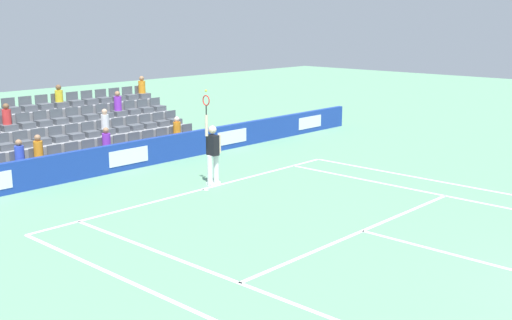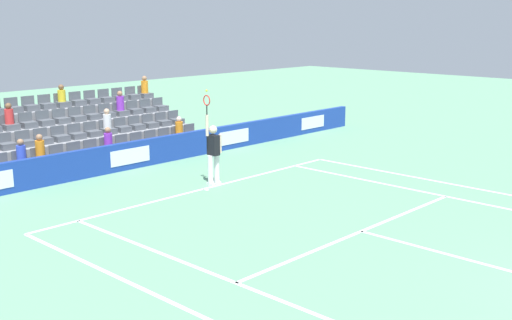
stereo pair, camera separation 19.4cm
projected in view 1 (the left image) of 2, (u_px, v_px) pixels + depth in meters
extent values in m
cube|color=white|center=(203.00, 189.00, 18.64)|extent=(10.97, 0.10, 0.01)
cube|color=white|center=(362.00, 231.00, 15.00)|extent=(8.23, 0.10, 0.01)
cube|color=white|center=(497.00, 266.00, 12.87)|extent=(0.10, 6.40, 0.01)
cube|color=white|center=(257.00, 290.00, 11.75)|extent=(0.10, 11.89, 0.01)
cube|color=white|center=(460.00, 199.00, 17.64)|extent=(0.10, 11.89, 0.01)
cube|color=white|center=(202.00, 315.00, 10.77)|extent=(0.10, 11.89, 0.01)
cube|color=white|center=(482.00, 189.00, 18.62)|extent=(0.10, 11.89, 0.01)
cube|color=white|center=(205.00, 190.00, 18.57)|extent=(0.10, 0.20, 0.01)
cube|color=#193899|center=(127.00, 156.00, 20.96)|extent=(23.80, 0.20, 0.90)
cube|color=white|center=(310.00, 122.00, 27.70)|extent=(1.52, 0.01, 0.51)
cube|color=white|center=(232.00, 137.00, 24.29)|extent=(1.52, 0.01, 0.51)
cube|color=white|center=(129.00, 157.00, 20.88)|extent=(1.52, 0.01, 0.51)
cylinder|color=white|center=(216.00, 169.00, 19.14)|extent=(0.16, 0.16, 0.90)
cylinder|color=white|center=(210.00, 171.00, 18.98)|extent=(0.16, 0.16, 0.90)
cube|color=white|center=(216.00, 183.00, 19.22)|extent=(0.14, 0.27, 0.08)
cube|color=white|center=(210.00, 184.00, 19.06)|extent=(0.14, 0.27, 0.08)
cube|color=black|center=(213.00, 145.00, 18.89)|extent=(0.25, 0.38, 0.60)
sphere|color=beige|center=(212.00, 130.00, 18.79)|extent=(0.24, 0.24, 0.24)
cylinder|color=beige|center=(206.00, 125.00, 18.61)|extent=(0.09, 0.09, 0.62)
cylinder|color=beige|center=(220.00, 144.00, 19.00)|extent=(0.09, 0.09, 0.56)
cylinder|color=black|center=(206.00, 110.00, 18.52)|extent=(0.04, 0.04, 0.28)
torus|color=red|center=(206.00, 100.00, 18.46)|extent=(0.05, 0.31, 0.31)
sphere|color=#D1E533|center=(206.00, 91.00, 18.39)|extent=(0.07, 0.07, 0.07)
cube|color=gray|center=(108.00, 158.00, 21.72)|extent=(8.06, 0.95, 0.42)
cube|color=#545960|center=(191.00, 135.00, 24.32)|extent=(0.48, 0.44, 0.20)
cube|color=#545960|center=(187.00, 128.00, 24.40)|extent=(0.48, 0.04, 0.30)
cube|color=#545960|center=(178.00, 137.00, 23.87)|extent=(0.48, 0.44, 0.20)
cube|color=#545960|center=(174.00, 130.00, 23.95)|extent=(0.48, 0.04, 0.30)
cube|color=#545960|center=(165.00, 139.00, 23.43)|extent=(0.48, 0.44, 0.20)
cube|color=#545960|center=(161.00, 132.00, 23.51)|extent=(0.48, 0.04, 0.30)
cube|color=#545960|center=(152.00, 142.00, 22.99)|extent=(0.48, 0.44, 0.20)
cube|color=#545960|center=(148.00, 134.00, 23.06)|extent=(0.48, 0.04, 0.30)
cube|color=#545960|center=(138.00, 144.00, 22.54)|extent=(0.48, 0.44, 0.20)
cube|color=#545960|center=(134.00, 137.00, 22.62)|extent=(0.48, 0.04, 0.30)
cube|color=#545960|center=(123.00, 147.00, 22.10)|extent=(0.48, 0.44, 0.20)
cube|color=#545960|center=(119.00, 139.00, 22.18)|extent=(0.48, 0.04, 0.30)
cube|color=#545960|center=(108.00, 149.00, 21.65)|extent=(0.48, 0.44, 0.20)
cube|color=#545960|center=(104.00, 141.00, 21.73)|extent=(0.48, 0.04, 0.30)
cube|color=#545960|center=(92.00, 152.00, 21.21)|extent=(0.48, 0.44, 0.20)
cube|color=#545960|center=(88.00, 144.00, 21.29)|extent=(0.48, 0.04, 0.30)
cube|color=#545960|center=(75.00, 155.00, 20.77)|extent=(0.48, 0.44, 0.20)
cube|color=#545960|center=(71.00, 147.00, 20.84)|extent=(0.48, 0.04, 0.30)
cube|color=#545960|center=(58.00, 158.00, 20.32)|extent=(0.48, 0.44, 0.20)
cube|color=#545960|center=(54.00, 150.00, 20.40)|extent=(0.48, 0.04, 0.30)
cube|color=#545960|center=(40.00, 161.00, 19.88)|extent=(0.48, 0.44, 0.20)
cube|color=#545960|center=(36.00, 152.00, 19.96)|extent=(0.48, 0.04, 0.30)
cube|color=#545960|center=(21.00, 165.00, 19.43)|extent=(0.48, 0.44, 0.20)
cube|color=#545960|center=(17.00, 156.00, 19.51)|extent=(0.48, 0.04, 0.30)
cube|color=#545960|center=(1.00, 168.00, 18.99)|extent=(0.48, 0.44, 0.20)
cube|color=gray|center=(92.00, 149.00, 22.31)|extent=(8.06, 0.95, 0.84)
cube|color=#545960|center=(174.00, 121.00, 24.86)|extent=(0.48, 0.44, 0.20)
cube|color=#545960|center=(171.00, 114.00, 24.94)|extent=(0.48, 0.04, 0.30)
cube|color=#545960|center=(162.00, 123.00, 24.41)|extent=(0.48, 0.44, 0.20)
cube|color=#545960|center=(158.00, 116.00, 24.49)|extent=(0.48, 0.04, 0.30)
cube|color=#545960|center=(148.00, 125.00, 23.97)|extent=(0.48, 0.44, 0.20)
cube|color=#545960|center=(145.00, 118.00, 24.05)|extent=(0.48, 0.04, 0.30)
cube|color=#545960|center=(135.00, 127.00, 23.52)|extent=(0.48, 0.44, 0.20)
cube|color=#545960|center=(131.00, 120.00, 23.60)|extent=(0.48, 0.04, 0.30)
cube|color=#545960|center=(121.00, 129.00, 23.08)|extent=(0.48, 0.44, 0.20)
cube|color=#545960|center=(117.00, 122.00, 23.16)|extent=(0.48, 0.04, 0.30)
cube|color=#545960|center=(106.00, 132.00, 22.64)|extent=(0.48, 0.44, 0.20)
cube|color=#545960|center=(103.00, 124.00, 22.72)|extent=(0.48, 0.04, 0.30)
cube|color=#545960|center=(91.00, 134.00, 22.19)|extent=(0.48, 0.44, 0.20)
cube|color=#545960|center=(87.00, 126.00, 22.27)|extent=(0.48, 0.04, 0.30)
cube|color=#545960|center=(75.00, 136.00, 21.75)|extent=(0.48, 0.44, 0.20)
cube|color=#545960|center=(72.00, 128.00, 21.83)|extent=(0.48, 0.04, 0.30)
cube|color=#545960|center=(59.00, 139.00, 21.30)|extent=(0.48, 0.44, 0.20)
cube|color=#545960|center=(55.00, 131.00, 21.38)|extent=(0.48, 0.04, 0.30)
cube|color=#545960|center=(42.00, 141.00, 20.86)|extent=(0.48, 0.44, 0.20)
cube|color=#545960|center=(38.00, 133.00, 20.94)|extent=(0.48, 0.04, 0.30)
cube|color=#545960|center=(24.00, 144.00, 20.42)|extent=(0.48, 0.44, 0.20)
cube|color=#545960|center=(20.00, 135.00, 20.49)|extent=(0.48, 0.04, 0.30)
cube|color=#545960|center=(5.00, 147.00, 19.97)|extent=(0.48, 0.44, 0.20)
cube|color=#545960|center=(1.00, 138.00, 20.05)|extent=(0.48, 0.04, 0.30)
cube|color=gray|center=(77.00, 139.00, 22.89)|extent=(8.06, 0.95, 1.26)
cube|color=#545960|center=(158.00, 108.00, 25.40)|extent=(0.48, 0.44, 0.20)
cube|color=#545960|center=(155.00, 102.00, 25.47)|extent=(0.48, 0.04, 0.30)
cube|color=#545960|center=(146.00, 110.00, 24.95)|extent=(0.48, 0.44, 0.20)
cube|color=#545960|center=(142.00, 103.00, 25.03)|extent=(0.48, 0.04, 0.30)
cube|color=#545960|center=(133.00, 112.00, 24.51)|extent=(0.48, 0.44, 0.20)
cube|color=#545960|center=(129.00, 105.00, 24.59)|extent=(0.48, 0.04, 0.30)
cube|color=#545960|center=(119.00, 113.00, 24.06)|extent=(0.48, 0.44, 0.20)
cube|color=#545960|center=(116.00, 106.00, 24.14)|extent=(0.48, 0.04, 0.30)
cube|color=#545960|center=(105.00, 115.00, 23.62)|extent=(0.48, 0.44, 0.20)
cube|color=#545960|center=(102.00, 108.00, 23.70)|extent=(0.48, 0.04, 0.30)
cube|color=#545960|center=(90.00, 117.00, 23.18)|extent=(0.48, 0.44, 0.20)
cube|color=#545960|center=(87.00, 110.00, 23.25)|extent=(0.48, 0.04, 0.30)
cube|color=#545960|center=(75.00, 119.00, 22.73)|extent=(0.48, 0.44, 0.20)
cube|color=#545960|center=(72.00, 111.00, 22.81)|extent=(0.48, 0.04, 0.30)
cube|color=#545960|center=(60.00, 121.00, 22.29)|extent=(0.48, 0.44, 0.20)
cube|color=#545960|center=(56.00, 113.00, 22.37)|extent=(0.48, 0.04, 0.30)
cube|color=#545960|center=(43.00, 123.00, 21.84)|extent=(0.48, 0.44, 0.20)
cube|color=#545960|center=(40.00, 115.00, 21.92)|extent=(0.48, 0.04, 0.30)
cube|color=#545960|center=(26.00, 125.00, 21.40)|extent=(0.48, 0.44, 0.20)
cube|color=#545960|center=(23.00, 117.00, 21.48)|extent=(0.48, 0.04, 0.30)
cube|color=#545960|center=(8.00, 128.00, 20.96)|extent=(0.48, 0.44, 0.20)
cube|color=#545960|center=(5.00, 119.00, 21.03)|extent=(0.48, 0.04, 0.30)
cube|color=gray|center=(62.00, 130.00, 23.47)|extent=(8.06, 0.95, 1.68)
cube|color=#545960|center=(143.00, 96.00, 25.94)|extent=(0.48, 0.44, 0.20)
cube|color=#545960|center=(140.00, 89.00, 26.01)|extent=(0.48, 0.04, 0.30)
cube|color=#545960|center=(130.00, 97.00, 25.49)|extent=(0.48, 0.44, 0.20)
cube|color=#545960|center=(127.00, 90.00, 25.57)|extent=(0.48, 0.04, 0.30)
cube|color=#545960|center=(117.00, 98.00, 25.05)|extent=(0.48, 0.44, 0.20)
cube|color=#545960|center=(114.00, 92.00, 25.13)|extent=(0.48, 0.04, 0.30)
cube|color=#545960|center=(104.00, 100.00, 24.60)|extent=(0.48, 0.44, 0.20)
cube|color=#545960|center=(101.00, 93.00, 24.68)|extent=(0.48, 0.04, 0.30)
cube|color=#545960|center=(90.00, 101.00, 24.16)|extent=(0.48, 0.44, 0.20)
cube|color=#545960|center=(87.00, 94.00, 24.24)|extent=(0.48, 0.04, 0.30)
cube|color=#545960|center=(75.00, 103.00, 23.71)|extent=(0.48, 0.44, 0.20)
cube|color=#545960|center=(72.00, 96.00, 23.79)|extent=(0.48, 0.04, 0.30)
cube|color=#545960|center=(60.00, 105.00, 23.27)|extent=(0.48, 0.44, 0.20)
cube|color=#545960|center=(57.00, 97.00, 23.35)|extent=(0.48, 0.04, 0.30)
cube|color=#545960|center=(45.00, 106.00, 22.83)|extent=(0.48, 0.44, 0.20)
cube|color=#545960|center=(41.00, 99.00, 22.90)|extent=(0.48, 0.04, 0.30)
cube|color=#545960|center=(28.00, 108.00, 22.38)|extent=(0.48, 0.44, 0.20)
cube|color=#545960|center=(25.00, 101.00, 22.46)|extent=(0.48, 0.04, 0.30)
cube|color=#545960|center=(11.00, 110.00, 21.94)|extent=(0.48, 0.44, 0.20)
cube|color=#545960|center=(8.00, 102.00, 22.02)|extent=(0.48, 0.04, 0.30)
cylinder|color=white|center=(105.00, 122.00, 22.59)|extent=(0.28, 0.28, 0.50)
sphere|color=#D3A884|center=(104.00, 112.00, 22.52)|extent=(0.20, 0.20, 0.20)
cylinder|color=orange|center=(142.00, 87.00, 25.89)|extent=(0.28, 0.28, 0.49)
sphere|color=#9E7251|center=(142.00, 78.00, 25.82)|extent=(0.20, 0.20, 0.20)
cylinder|color=blue|center=(19.00, 154.00, 19.39)|extent=(0.28, 0.28, 0.47)
sphere|color=#9E7251|center=(19.00, 143.00, 19.32)|extent=(0.20, 0.20, 0.20)
cylinder|color=orange|center=(38.00, 149.00, 19.83)|extent=(0.28, 0.28, 0.53)
sphere|color=#9E7251|center=(37.00, 138.00, 19.75)|extent=(0.20, 0.20, 0.20)
cylinder|color=red|center=(7.00, 117.00, 20.91)|extent=(0.28, 0.28, 0.49)
sphere|color=brown|center=(6.00, 106.00, 20.84)|extent=(0.20, 0.20, 0.20)
cylinder|color=purple|center=(106.00, 140.00, 21.62)|extent=(0.28, 0.28, 0.45)
sphere|color=#9E7251|center=(106.00, 130.00, 21.55)|extent=(0.20, 0.20, 0.20)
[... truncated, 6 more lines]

